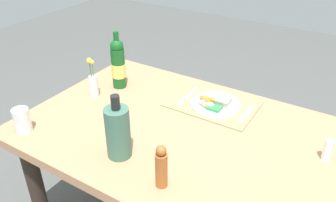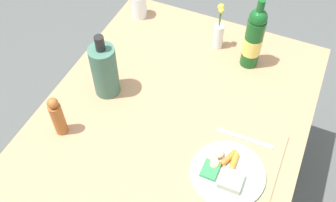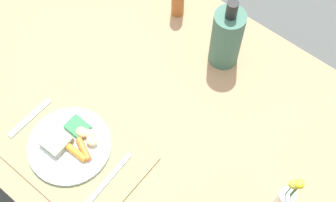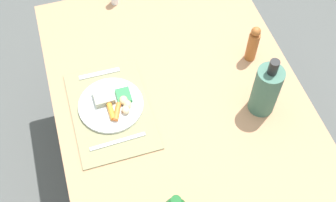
# 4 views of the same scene
# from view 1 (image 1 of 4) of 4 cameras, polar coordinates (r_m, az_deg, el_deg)

# --- Properties ---
(dining_table) EXTENTS (1.44, 1.00, 0.73)m
(dining_table) POSITION_cam_1_polar(r_m,az_deg,el_deg) (1.69, 1.46, -7.14)
(dining_table) COLOR #AE7D58
(dining_table) RESTS_ON ground_plane
(placemat) EXTENTS (0.45, 0.31, 0.01)m
(placemat) POSITION_cam_1_polar(r_m,az_deg,el_deg) (1.83, 7.30, -0.51)
(placemat) COLOR #827E58
(placemat) RESTS_ON dining_table
(dinner_plate) EXTENTS (0.26, 0.26, 0.04)m
(dinner_plate) POSITION_cam_1_polar(r_m,az_deg,el_deg) (1.80, 7.74, -0.41)
(dinner_plate) COLOR silver
(dinner_plate) RESTS_ON placemat
(fork) EXTENTS (0.02, 0.17, 0.00)m
(fork) POSITION_cam_1_polar(r_m,az_deg,el_deg) (1.77, 12.88, -1.92)
(fork) COLOR silver
(fork) RESTS_ON placemat
(knife) EXTENTS (0.02, 0.22, 0.00)m
(knife) POSITION_cam_1_polar(r_m,az_deg,el_deg) (1.88, 3.38, 0.92)
(knife) COLOR silver
(knife) RESTS_ON placemat
(water_tumbler) EXTENTS (0.07, 0.07, 0.12)m
(water_tumbler) POSITION_cam_1_polar(r_m,az_deg,el_deg) (1.72, -22.80, -3.14)
(water_tumbler) COLOR silver
(water_tumbler) RESTS_ON dining_table
(salt_shaker) EXTENTS (0.04, 0.04, 0.10)m
(salt_shaker) POSITION_cam_1_polar(r_m,az_deg,el_deg) (1.56, 24.77, -7.34)
(salt_shaker) COLOR white
(salt_shaker) RESTS_ON dining_table
(flower_vase) EXTENTS (0.05, 0.05, 0.22)m
(flower_vase) POSITION_cam_1_polar(r_m,az_deg,el_deg) (1.90, -12.19, 2.90)
(flower_vase) COLOR silver
(flower_vase) RESTS_ON dining_table
(pepper_mill) EXTENTS (0.05, 0.05, 0.18)m
(pepper_mill) POSITION_cam_1_polar(r_m,az_deg,el_deg) (1.29, -1.10, -10.81)
(pepper_mill) COLOR #9D5626
(pepper_mill) RESTS_ON dining_table
(wine_bottle) EXTENTS (0.08, 0.08, 0.33)m
(wine_bottle) POSITION_cam_1_polar(r_m,az_deg,el_deg) (1.95, -8.19, 6.02)
(wine_bottle) COLOR #13511E
(wine_bottle) RESTS_ON dining_table
(cooler_bottle) EXTENTS (0.10, 0.10, 0.29)m
(cooler_bottle) POSITION_cam_1_polar(r_m,az_deg,el_deg) (1.42, -8.23, -5.03)
(cooler_bottle) COLOR #3D6655
(cooler_bottle) RESTS_ON dining_table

